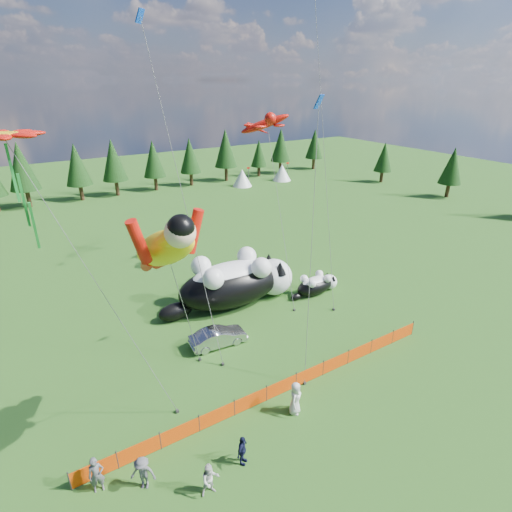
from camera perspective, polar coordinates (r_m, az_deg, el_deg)
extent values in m
plane|color=#0E370A|center=(25.70, -0.32, -15.22)|extent=(160.00, 160.00, 0.00)
cylinder|color=#262626|center=(21.06, -25.09, -27.12)|extent=(0.06, 0.06, 1.10)
cylinder|color=#262626|center=(21.09, -19.20, -25.80)|extent=(0.06, 0.06, 1.10)
cylinder|color=#262626|center=(21.31, -13.51, -24.26)|extent=(0.06, 0.06, 1.10)
cylinder|color=#262626|center=(21.71, -8.12, -22.57)|extent=(0.06, 0.06, 1.10)
cylinder|color=#262626|center=(22.28, -3.10, -20.80)|extent=(0.06, 0.06, 1.10)
cylinder|color=#262626|center=(23.02, 1.52, -18.99)|extent=(0.06, 0.06, 1.10)
cylinder|color=#262626|center=(23.89, 5.74, -17.20)|extent=(0.06, 0.06, 1.10)
cylinder|color=#262626|center=(24.90, 9.56, -15.47)|extent=(0.06, 0.06, 1.10)
cylinder|color=#262626|center=(26.03, 13.02, -13.83)|extent=(0.06, 0.06, 1.10)
cylinder|color=#262626|center=(27.25, 16.13, -12.29)|extent=(0.06, 0.06, 1.10)
cylinder|color=#262626|center=(28.56, 18.93, -10.85)|extent=(0.06, 0.06, 1.10)
cylinder|color=#262626|center=(29.95, 21.46, -9.52)|extent=(0.06, 0.06, 1.10)
cube|color=#E24004|center=(21.09, -22.10, -26.58)|extent=(2.00, 0.04, 0.90)
cube|color=#E24004|center=(21.21, -16.30, -25.14)|extent=(2.00, 0.04, 0.90)
cube|color=#E24004|center=(21.52, -10.76, -23.52)|extent=(2.00, 0.04, 0.90)
cube|color=#E24004|center=(22.01, -5.56, -21.78)|extent=(2.00, 0.04, 0.90)
cube|color=#E24004|center=(22.66, -0.74, -19.98)|extent=(2.00, 0.04, 0.90)
cube|color=#E24004|center=(23.47, 3.68, -18.18)|extent=(2.00, 0.04, 0.90)
cube|color=#E24004|center=(24.42, 7.69, -16.42)|extent=(2.00, 0.04, 0.90)
cube|color=#E24004|center=(25.48, 11.33, -14.73)|extent=(2.00, 0.04, 0.90)
cube|color=#E24004|center=(26.66, 14.60, -13.13)|extent=(2.00, 0.04, 0.90)
cube|color=#E24004|center=(27.93, 17.56, -11.64)|extent=(2.00, 0.04, 0.90)
cube|color=#E24004|center=(29.28, 20.22, -10.25)|extent=(2.00, 0.04, 0.90)
ellipsoid|color=black|center=(30.91, -3.67, -4.24)|extent=(8.57, 4.36, 3.35)
ellipsoid|color=white|center=(30.53, -3.71, -2.85)|extent=(6.46, 3.13, 2.04)
sphere|color=white|center=(32.61, 2.58, -3.00)|extent=(2.97, 2.97, 2.97)
sphere|color=#E5596B|center=(33.21, 4.45, -2.53)|extent=(0.42, 0.42, 0.42)
ellipsoid|color=black|center=(30.10, -11.40, -7.78)|extent=(2.67, 1.44, 1.30)
cone|color=black|center=(31.40, 3.45, -1.71)|extent=(1.04, 1.04, 1.04)
cone|color=black|center=(32.79, 1.82, -0.52)|extent=(1.04, 1.04, 1.04)
sphere|color=white|center=(31.99, -1.33, -0.03)|extent=(1.56, 1.56, 1.56)
sphere|color=white|center=(30.05, 0.77, -1.67)|extent=(1.56, 1.56, 1.56)
sphere|color=white|center=(30.59, -7.86, -1.44)|extent=(1.56, 1.56, 1.56)
sphere|color=white|center=(28.55, -6.11, -3.26)|extent=(1.56, 1.56, 1.56)
ellipsoid|color=black|center=(33.22, 8.42, -4.25)|extent=(3.54, 1.72, 1.40)
ellipsoid|color=white|center=(33.06, 8.45, -3.71)|extent=(2.68, 1.24, 0.86)
sphere|color=white|center=(34.26, 10.48, -3.64)|extent=(1.25, 1.25, 1.25)
sphere|color=#E5596B|center=(34.59, 11.13, -3.41)|extent=(0.17, 0.17, 0.17)
ellipsoid|color=black|center=(32.35, 5.85, -5.79)|extent=(1.10, 0.57, 0.54)
cone|color=black|center=(33.80, 10.97, -3.13)|extent=(0.44, 0.44, 0.44)
cone|color=black|center=(34.27, 10.12, -2.66)|extent=(0.44, 0.44, 0.44)
sphere|color=white|center=(33.77, 9.02, -2.54)|extent=(0.65, 0.65, 0.65)
sphere|color=white|center=(33.11, 10.18, -3.18)|extent=(0.65, 0.65, 0.65)
sphere|color=white|center=(32.79, 6.88, -3.24)|extent=(0.65, 0.65, 0.65)
sphere|color=white|center=(32.12, 8.02, -3.92)|extent=(0.65, 0.65, 0.65)
imported|color=#B5B4B9|center=(27.03, -5.41, -11.45)|extent=(3.89, 1.64, 1.25)
imported|color=#4E4F53|center=(20.39, -21.84, -27.04)|extent=(0.72, 0.53, 1.80)
imported|color=beige|center=(19.31, -6.58, -29.15)|extent=(0.86, 0.58, 1.64)
imported|color=#121533|center=(20.16, -1.97, -26.02)|extent=(1.02, 0.93, 1.57)
imported|color=#4E4F53|center=(19.94, -15.86, -27.70)|extent=(1.22, 1.08, 1.69)
imported|color=beige|center=(22.25, 5.64, -19.55)|extent=(1.10, 1.05, 1.90)
cylinder|color=#595959|center=(21.07, -9.99, -8.38)|extent=(0.03, 0.03, 11.34)
cube|color=#262626|center=(26.18, -8.03, -14.43)|extent=(0.15, 0.15, 0.16)
cylinder|color=#595959|center=(32.50, 3.24, 6.37)|extent=(0.03, 0.03, 15.90)
cube|color=#262626|center=(30.94, 5.47, -7.68)|extent=(0.15, 0.15, 0.16)
cylinder|color=#595959|center=(19.29, -20.68, -5.50)|extent=(0.03, 0.03, 15.12)
cube|color=#262626|center=(23.12, -11.18, -20.92)|extent=(0.15, 0.15, 0.16)
cube|color=#177F2A|center=(18.50, -30.68, 6.66)|extent=(0.21, 0.21, 4.51)
cylinder|color=#595959|center=(22.62, -9.95, 6.58)|extent=(0.03, 0.03, 19.49)
cube|color=#262626|center=(25.68, -4.76, -15.13)|extent=(0.15, 0.15, 0.16)
cylinder|color=#595959|center=(30.60, 9.58, 16.75)|extent=(0.03, 0.03, 26.02)
cube|color=#262626|center=(31.44, 11.03, -7.49)|extent=(0.15, 0.15, 0.16)
cylinder|color=#595959|center=(22.04, 7.90, 0.83)|extent=(0.03, 0.03, 15.50)
cube|color=#262626|center=(24.46, 6.93, -17.57)|extent=(0.15, 0.15, 0.16)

